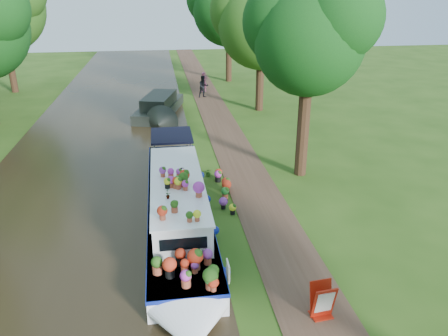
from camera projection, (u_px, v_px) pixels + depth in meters
ground at (233, 208)px, 17.81m from camera, size 100.00×100.00×0.00m
canal_water at (81, 218)px, 16.99m from camera, size 10.00×100.00×0.02m
towpath at (261, 206)px, 17.97m from camera, size 2.20×100.00×0.03m
plant_boat at (178, 206)px, 16.14m from camera, size 2.29×13.52×2.25m
tree_near_overhang at (309, 31)px, 18.62m from camera, size 5.52×5.28×8.99m
tree_near_mid at (261, 18)px, 29.76m from camera, size 6.90×6.60×9.40m
tree_near_far at (229, 3)px, 39.52m from camera, size 7.59×7.26×10.30m
second_boat at (159, 107)px, 30.58m from camera, size 3.78×7.94×1.46m
sandwich_board at (322, 302)px, 11.74m from camera, size 0.65×0.56×1.01m
pedestrian_pink at (204, 82)px, 37.44m from camera, size 0.68×0.52×1.64m
pedestrian_dark at (203, 87)px, 35.40m from camera, size 1.01×0.89×1.76m
verge_plant at (208, 172)px, 20.77m from camera, size 0.38×0.34×0.37m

